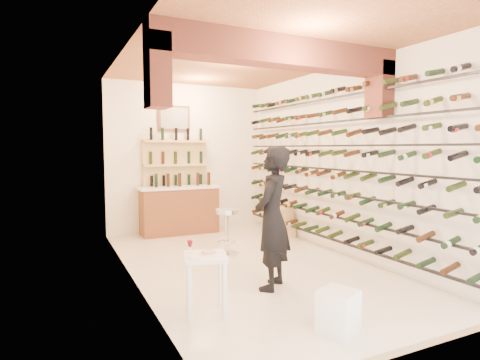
% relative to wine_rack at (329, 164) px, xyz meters
% --- Properties ---
extents(ground, '(6.00, 6.00, 0.00)m').
position_rel_wine_rack_xyz_m(ground, '(-1.53, 0.00, -1.55)').
color(ground, silver).
rests_on(ground, ground).
extents(room_shell, '(3.52, 6.02, 3.21)m').
position_rel_wine_rack_xyz_m(room_shell, '(-1.53, -0.26, 0.70)').
color(room_shell, white).
rests_on(room_shell, ground).
extents(wine_rack, '(0.32, 5.70, 2.56)m').
position_rel_wine_rack_xyz_m(wine_rack, '(0.00, 0.00, 0.00)').
color(wine_rack, black).
rests_on(wine_rack, ground).
extents(back_counter, '(1.70, 0.62, 1.29)m').
position_rel_wine_rack_xyz_m(back_counter, '(-1.83, 2.65, -1.02)').
color(back_counter, brown).
rests_on(back_counter, ground).
extents(back_shelving, '(1.40, 0.31, 2.73)m').
position_rel_wine_rack_xyz_m(back_shelving, '(-1.83, 2.89, -0.38)').
color(back_shelving, '#D1B776').
rests_on(back_shelving, ground).
extents(tasting_table, '(0.56, 0.56, 0.80)m').
position_rel_wine_rack_xyz_m(tasting_table, '(-2.78, -1.43, -1.01)').
color(tasting_table, white).
rests_on(tasting_table, ground).
extents(white_stool, '(0.44, 0.44, 0.42)m').
position_rel_wine_rack_xyz_m(white_stool, '(-1.75, -2.40, -1.34)').
color(white_stool, white).
rests_on(white_stool, ground).
extents(person, '(0.79, 0.79, 1.84)m').
position_rel_wine_rack_xyz_m(person, '(-1.72, -1.05, -0.63)').
color(person, black).
rests_on(person, ground).
extents(chrome_barstool, '(0.40, 0.40, 0.78)m').
position_rel_wine_rack_xyz_m(chrome_barstool, '(-1.60, 0.68, -1.10)').
color(chrome_barstool, silver).
rests_on(chrome_barstool, ground).
extents(crate_lower, '(0.59, 0.44, 0.33)m').
position_rel_wine_rack_xyz_m(crate_lower, '(-0.13, 1.38, -1.38)').
color(crate_lower, '#DFBB7A').
rests_on(crate_lower, ground).
extents(crate_upper, '(0.59, 0.49, 0.29)m').
position_rel_wine_rack_xyz_m(crate_upper, '(-0.13, 1.38, -1.07)').
color(crate_upper, '#DFBB7A').
rests_on(crate_upper, crate_lower).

